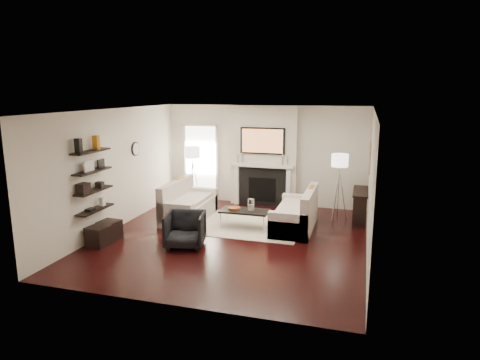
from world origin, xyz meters
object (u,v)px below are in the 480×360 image
(ottoman_near, at_px, (110,230))
(lamp_right_shade, at_px, (340,160))
(armchair, at_px, (185,228))
(lamp_left_shade, at_px, (192,152))
(coffee_table, at_px, (245,211))
(loveseat_right_base, at_px, (294,220))
(loveseat_left_base, at_px, (189,210))

(ottoman_near, bearing_deg, lamp_right_shade, 32.38)
(armchair, xyz_separation_m, lamp_left_shade, (-1.09, 3.06, 1.06))
(coffee_table, xyz_separation_m, ottoman_near, (-2.53, -1.53, -0.20))
(loveseat_right_base, bearing_deg, lamp_right_shade, 50.34)
(loveseat_right_base, distance_m, armchair, 2.60)
(loveseat_right_base, xyz_separation_m, armchair, (-1.93, -1.74, 0.18))
(coffee_table, height_order, ottoman_near, coffee_table)
(loveseat_left_base, xyz_separation_m, lamp_left_shade, (-0.41, 1.28, 1.24))
(loveseat_right_base, height_order, coffee_table, same)
(loveseat_right_base, xyz_separation_m, coffee_table, (-1.10, -0.27, 0.19))
(lamp_right_shade, bearing_deg, loveseat_left_base, -163.54)
(armchair, bearing_deg, lamp_right_shade, 32.29)
(armchair, xyz_separation_m, ottoman_near, (-1.71, -0.06, -0.19))
(loveseat_right_base, height_order, lamp_left_shade, lamp_left_shade)
(armchair, bearing_deg, ottoman_near, 169.25)
(armchair, relative_size, lamp_left_shade, 1.93)
(loveseat_left_base, xyz_separation_m, lamp_right_shade, (3.49, 1.03, 1.24))
(armchair, xyz_separation_m, lamp_right_shade, (2.81, 2.81, 1.06))
(armchair, distance_m, lamp_left_shade, 3.42)
(loveseat_left_base, relative_size, armchair, 2.33)
(loveseat_left_base, height_order, lamp_right_shade, lamp_right_shade)
(coffee_table, relative_size, lamp_right_shade, 2.75)
(lamp_left_shade, bearing_deg, armchair, -70.49)
(coffee_table, xyz_separation_m, lamp_left_shade, (-1.91, 1.59, 1.05))
(lamp_right_shade, xyz_separation_m, ottoman_near, (-4.52, -2.87, -1.25))
(loveseat_right_base, bearing_deg, loveseat_left_base, 179.06)
(armchair, distance_m, lamp_right_shade, 4.12)
(lamp_left_shade, xyz_separation_m, ottoman_near, (-0.62, -3.12, -1.25))
(coffee_table, relative_size, lamp_left_shade, 2.75)
(coffee_table, height_order, armchair, armchair)
(coffee_table, bearing_deg, ottoman_near, -148.89)
(loveseat_left_base, distance_m, lamp_right_shade, 3.84)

